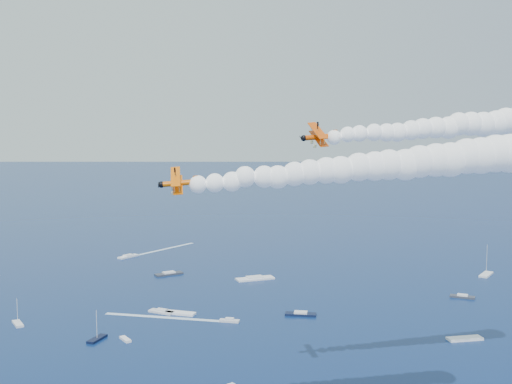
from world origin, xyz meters
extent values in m
cube|color=silver|center=(2.87, 98.08, 0.35)|extent=(6.48, 4.51, 0.70)
cube|color=white|center=(-23.73, 202.04, 0.35)|extent=(10.02, 9.07, 0.70)
cube|color=white|center=(-29.05, 88.52, 0.35)|extent=(3.31, 5.34, 0.70)
cube|color=black|center=(26.35, 99.39, 0.35)|extent=(10.39, 6.69, 0.70)
cube|color=#303440|center=(-9.07, 163.96, 0.35)|extent=(11.85, 6.82, 0.70)
cube|color=black|center=(-36.84, 90.73, 0.35)|extent=(5.92, 7.36, 0.70)
cube|color=silver|center=(-16.73, 112.51, 0.35)|extent=(8.40, 7.77, 0.70)
cube|color=white|center=(23.02, 148.14, 0.35)|extent=(15.47, 6.52, 0.70)
cube|color=#333644|center=(87.91, 105.54, 0.35)|extent=(8.35, 7.19, 0.70)
cube|color=silver|center=(115.31, 132.80, 0.35)|extent=(10.00, 9.61, 0.70)
cube|color=white|center=(64.62, 66.43, 0.35)|extent=(10.21, 3.62, 0.70)
cube|color=white|center=(-10.98, 109.71, 0.35)|extent=(10.16, 7.84, 0.70)
cube|color=silver|center=(-60.42, 110.46, 0.35)|extent=(4.21, 7.21, 0.70)
cube|color=white|center=(-17.04, 107.72, 0.03)|extent=(35.07, 18.36, 0.04)
cube|color=white|center=(-5.11, 217.39, 0.03)|extent=(30.60, 25.71, 0.04)
camera|label=1|loc=(-34.01, -89.27, 61.34)|focal=44.60mm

